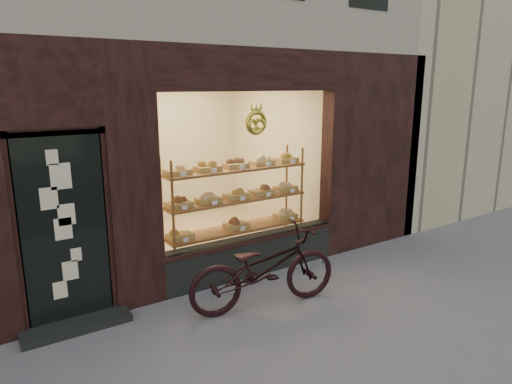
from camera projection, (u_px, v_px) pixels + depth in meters
ground at (329, 354)px, 4.57m from camera, size 90.00×90.00×0.00m
neighbor_right at (454, 18)px, 13.15m from camera, size 12.00×7.00×9.00m
display_shelf at (236, 206)px, 6.68m from camera, size 2.20×0.45×1.70m
bicycle at (264, 268)px, 5.45m from camera, size 1.95×0.97×0.98m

